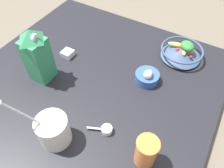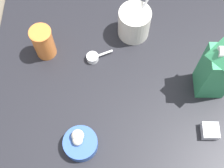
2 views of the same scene
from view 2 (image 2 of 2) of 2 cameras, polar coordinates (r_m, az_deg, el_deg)
ground_plane at (r=1.09m, az=5.96°, el=-4.41°), size 6.00×6.00×0.00m
countertop at (r=1.07m, az=6.06°, el=-4.06°), size 1.08×1.08×0.04m
milk_carton at (r=1.01m, az=18.87°, el=2.71°), size 0.09×0.09×0.26m
yogurt_tub at (r=1.13m, az=4.11°, el=11.27°), size 0.14×0.16×0.25m
drinking_cup at (r=1.11m, az=-12.46°, el=7.52°), size 0.08×0.08×0.13m
spice_jar at (r=1.05m, az=17.47°, el=-8.21°), size 0.05×0.05×0.03m
measuring_scoop at (r=1.12m, az=-3.41°, el=4.88°), size 0.06×0.09×0.02m
garlic_bowl at (r=0.99m, az=-5.85°, el=-10.62°), size 0.11×0.11×0.08m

